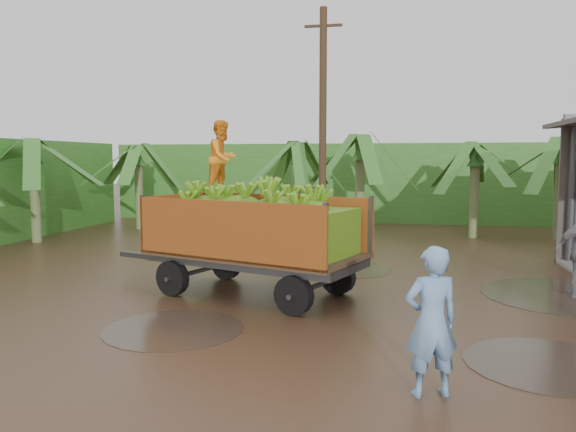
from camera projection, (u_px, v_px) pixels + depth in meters
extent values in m
plane|color=black|center=(363.00, 305.00, 11.14)|extent=(100.00, 100.00, 0.00)
cube|color=#2D661E|center=(345.00, 182.00, 26.95)|extent=(22.00, 3.00, 3.60)
cube|color=#47474C|center=(148.00, 257.00, 13.54)|extent=(1.73, 0.70, 0.12)
imported|color=orange|center=(223.00, 158.00, 12.50)|extent=(0.90, 0.99, 1.66)
imported|color=#6E98C8|center=(431.00, 321.00, 6.80)|extent=(0.79, 0.65, 1.86)
cylinder|color=#47301E|center=(323.00, 130.00, 17.94)|extent=(0.24, 0.24, 7.64)
cube|color=#47301E|center=(323.00, 26.00, 17.62)|extent=(1.20, 0.08, 0.08)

